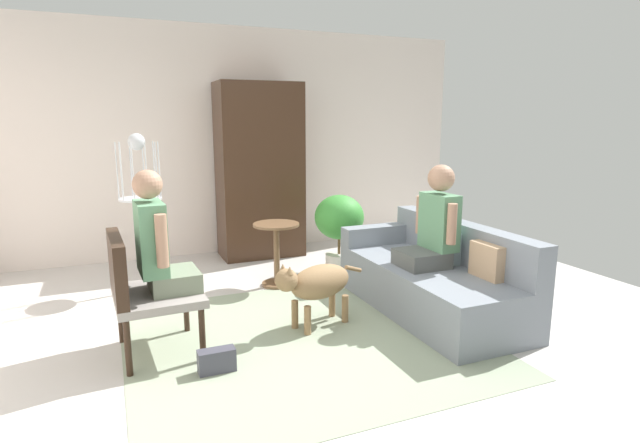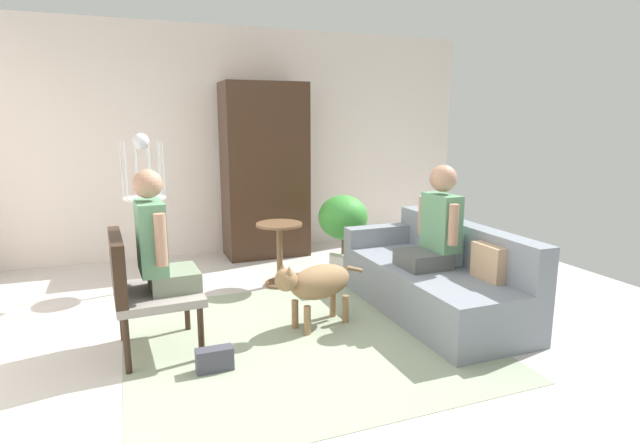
# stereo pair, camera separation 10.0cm
# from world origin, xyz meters

# --- Properties ---
(ground_plane) EXTENTS (6.96, 6.96, 0.00)m
(ground_plane) POSITION_xyz_m (0.00, 0.00, 0.00)
(ground_plane) COLOR beige
(back_wall) EXTENTS (6.40, 0.12, 2.79)m
(back_wall) POSITION_xyz_m (0.00, 2.95, 1.39)
(back_wall) COLOR silver
(back_wall) RESTS_ON ground
(area_rug) EXTENTS (2.61, 2.46, 0.01)m
(area_rug) POSITION_xyz_m (-0.12, -0.03, 0.00)
(area_rug) COLOR gray
(area_rug) RESTS_ON ground
(couch) EXTENTS (0.84, 1.91, 0.78)m
(couch) POSITION_xyz_m (1.18, 0.13, 0.29)
(couch) COLOR slate
(couch) RESTS_ON ground
(armchair) EXTENTS (0.62, 0.71, 0.89)m
(armchair) POSITION_xyz_m (-1.27, 0.18, 0.53)
(armchair) COLOR black
(armchair) RESTS_ON ground
(person_on_couch) EXTENTS (0.48, 0.53, 0.87)m
(person_on_couch) POSITION_xyz_m (1.15, 0.10, 0.78)
(person_on_couch) COLOR #4D504F
(person_on_armchair) EXTENTS (0.42, 0.54, 0.88)m
(person_on_armchair) POSITION_xyz_m (-1.13, 0.19, 0.82)
(person_on_armchair) COLOR slate
(round_end_table) EXTENTS (0.47, 0.47, 0.65)m
(round_end_table) POSITION_xyz_m (0.10, 1.30, 0.40)
(round_end_table) COLOR brown
(round_end_table) RESTS_ON ground
(dog) EXTENTS (0.86, 0.43, 0.58)m
(dog) POSITION_xyz_m (0.08, 0.17, 0.37)
(dog) COLOR olive
(dog) RESTS_ON ground
(bird_cage_stand) EXTENTS (0.40, 0.40, 1.55)m
(bird_cage_stand) POSITION_xyz_m (-1.14, 1.68, 0.80)
(bird_cage_stand) COLOR silver
(bird_cage_stand) RESTS_ON ground
(potted_plant) EXTENTS (0.54, 0.54, 0.87)m
(potted_plant) POSITION_xyz_m (0.89, 1.48, 0.56)
(potted_plant) COLOR beige
(potted_plant) RESTS_ON ground
(armoire_cabinet) EXTENTS (0.99, 0.56, 2.11)m
(armoire_cabinet) POSITION_xyz_m (0.30, 2.54, 1.05)
(armoire_cabinet) COLOR #382316
(armoire_cabinet) RESTS_ON ground
(handbag) EXTENTS (0.25, 0.10, 0.16)m
(handbag) POSITION_xyz_m (-0.84, -0.28, 0.08)
(handbag) COLOR #3F3F4C
(handbag) RESTS_ON ground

